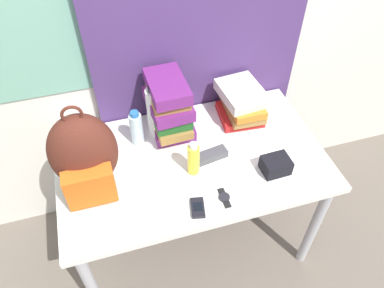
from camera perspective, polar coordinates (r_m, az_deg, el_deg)
name	(u,v)px	position (r m, az deg, el deg)	size (l,w,h in m)	color
wall_back	(162,4)	(1.74, -4.63, 20.53)	(6.00, 0.06, 2.50)	silver
curtain_blue	(200,5)	(1.73, 1.25, 20.47)	(1.04, 0.04, 2.50)	#4C336B
desk	(192,171)	(1.79, 0.00, -4.12)	(1.23, 0.72, 0.71)	silver
backpack	(84,155)	(1.56, -16.12, -1.66)	(0.28, 0.26, 0.43)	#512319
book_stack_left	(169,107)	(1.75, -3.54, 5.58)	(0.21, 0.28, 0.31)	#6B2370
book_stack_center	(241,103)	(1.89, 7.54, 6.25)	(0.22, 0.28, 0.18)	red
water_bottle	(137,129)	(1.76, -8.46, 2.33)	(0.06, 0.06, 0.19)	silver
sports_bottle	(156,112)	(1.76, -5.52, 4.86)	(0.08, 0.08, 0.29)	white
sunscreen_bottle	(193,159)	(1.62, 0.22, -2.29)	(0.05, 0.05, 0.18)	yellow
cell_phone	(198,208)	(1.55, 0.87, -9.69)	(0.07, 0.10, 0.02)	black
sunglasses_case	(211,155)	(1.72, 2.94, -1.74)	(0.16, 0.08, 0.04)	#47474C
camera_pouch	(276,165)	(1.70, 12.65, -3.16)	(0.12, 0.10, 0.07)	black
wristwatch	(224,197)	(1.59, 4.95, -8.12)	(0.05, 0.10, 0.01)	black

